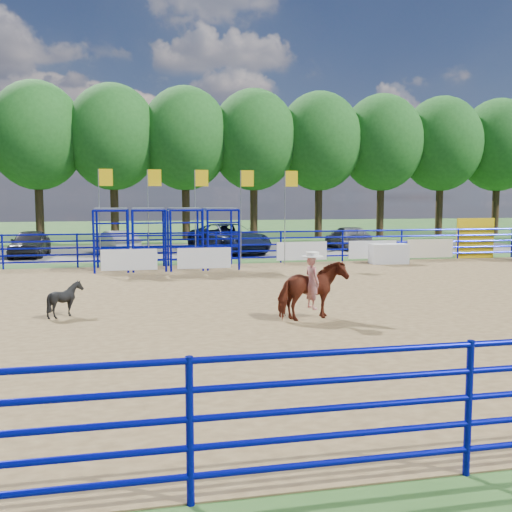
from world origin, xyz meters
The scene contains 13 objects.
ground centered at (0.00, 0.00, 0.00)m, with size 120.00×120.00×0.00m, color #376026.
arena_dirt centered at (0.00, 0.00, 0.01)m, with size 30.00×20.00×0.02m, color olive.
gravel_strip centered at (0.00, 17.00, 0.01)m, with size 40.00×10.00×0.01m, color slate.
announcer_table centered at (7.74, 8.69, 0.47)m, with size 1.68×0.78×0.90m, color silver.
horse_and_rider centered at (0.71, -2.11, 0.85)m, with size 1.85×1.20×2.33m.
calf centered at (-5.27, -0.49, 0.47)m, with size 0.72×0.81×0.89m, color black.
car_a centered at (-8.86, 15.41, 0.70)m, with size 1.63×4.05×1.38m, color black.
car_b centered at (-4.54, 15.49, 0.65)m, with size 1.35×3.87×1.27m, color gray.
car_c centered at (1.43, 15.34, 0.81)m, with size 2.64×5.73×1.59m, color #141A33.
car_d centered at (8.72, 16.35, 0.66)m, with size 1.81×4.46×1.29m, color slate.
perimeter_fence centered at (0.00, 0.00, 0.75)m, with size 30.10×20.10×1.50m.
chute_assembly centered at (-1.90, 8.84, 1.26)m, with size 19.32×2.41×4.20m.
treeline centered at (0.00, 26.00, 7.53)m, with size 56.40×6.40×11.24m.
Camera 1 is at (-3.46, -15.35, 3.01)m, focal length 40.00 mm.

